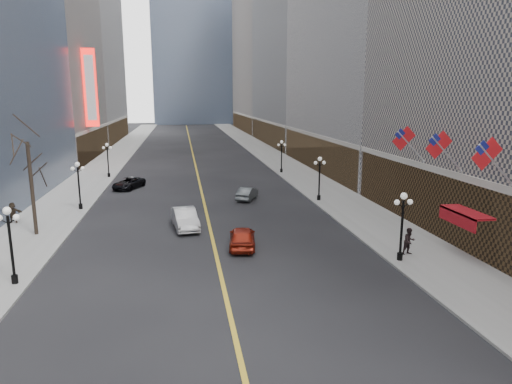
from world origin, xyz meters
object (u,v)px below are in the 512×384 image
object	(u,v)px
streetlamp_west_2	(79,181)
streetlamp_west_3	(108,156)
streetlamp_east_1	(402,219)
car_sb_mid	(242,237)
car_sb_far	(247,193)
streetlamp_east_3	(282,153)
streetlamp_east_2	(319,174)
car_nb_mid	(185,219)
streetlamp_west_1	(10,237)
car_nb_far	(129,183)

from	to	relation	value
streetlamp_west_2	streetlamp_west_3	world-z (taller)	same
streetlamp_east_1	car_sb_mid	size ratio (longest dim) A/B	1.00
car_sb_mid	car_sb_far	xyz separation A→B (m)	(2.58, 15.37, -0.11)
streetlamp_east_3	streetlamp_west_3	xyz separation A→B (m)	(-23.60, 0.00, 0.00)
streetlamp_east_2	car_sb_mid	distance (m)	16.69
streetlamp_east_3	streetlamp_west_3	distance (m)	23.60
streetlamp_east_1	car_nb_mid	xyz separation A→B (m)	(-13.80, 10.23, -2.07)
car_sb_far	streetlamp_west_3	bearing A→B (deg)	-20.96
streetlamp_east_1	streetlamp_west_1	size ratio (longest dim) A/B	1.00
car_sb_far	streetlamp_east_3	bearing A→B (deg)	-91.01
streetlamp_west_1	streetlamp_west_3	distance (m)	36.00
streetlamp_east_2	streetlamp_east_3	world-z (taller)	same
streetlamp_east_1	streetlamp_west_3	distance (m)	43.05
car_sb_far	streetlamp_east_2	bearing A→B (deg)	-172.37
streetlamp_east_2	car_sb_far	xyz separation A→B (m)	(-7.22, 2.03, -2.23)
car_nb_mid	streetlamp_west_3	bearing A→B (deg)	103.36
streetlamp_west_1	car_sb_mid	xyz separation A→B (m)	(13.80, 4.66, -2.13)
streetlamp_west_3	car_nb_mid	world-z (taller)	streetlamp_west_3
streetlamp_east_2	car_nb_far	xyz separation A→B (m)	(-20.19, 10.03, -2.24)
streetlamp_east_1	streetlamp_east_3	xyz separation A→B (m)	(0.00, 36.00, 0.00)
car_sb_far	car_sb_mid	bearing A→B (deg)	103.80
streetlamp_west_3	car_sb_far	distance (m)	22.98
streetlamp_west_1	car_nb_mid	world-z (taller)	streetlamp_west_1
streetlamp_east_1	streetlamp_east_2	xyz separation A→B (m)	(0.00, 18.00, 0.00)
streetlamp_east_2	streetlamp_west_3	size ratio (longest dim) A/B	1.00
car_nb_mid	streetlamp_west_2	bearing A→B (deg)	134.14
streetlamp_east_3	streetlamp_west_3	size ratio (longest dim) A/B	1.00
streetlamp_east_3	car_nb_mid	size ratio (longest dim) A/B	0.90
car_nb_mid	car_sb_far	world-z (taller)	car_nb_mid
streetlamp_east_1	streetlamp_east_2	size ratio (longest dim) A/B	1.00
streetlamp_west_1	streetlamp_east_3	bearing A→B (deg)	56.75
streetlamp_east_2	streetlamp_west_1	size ratio (longest dim) A/B	1.00
streetlamp_east_1	car_nb_mid	world-z (taller)	streetlamp_east_1
car_nb_far	car_sb_far	distance (m)	15.24
streetlamp_east_2	car_nb_far	distance (m)	22.65
streetlamp_west_3	car_sb_mid	world-z (taller)	streetlamp_west_3
streetlamp_west_1	car_sb_far	xyz separation A→B (m)	(16.38, 20.03, -2.23)
streetlamp_west_1	car_sb_far	world-z (taller)	streetlamp_west_1
streetlamp_west_3	car_nb_far	xyz separation A→B (m)	(3.41, -7.97, -2.24)
streetlamp_west_2	streetlamp_west_3	size ratio (longest dim) A/B	1.00
streetlamp_east_2	car_nb_far	world-z (taller)	streetlamp_east_2
streetlamp_east_1	streetlamp_west_3	bearing A→B (deg)	123.25
car_nb_mid	car_nb_far	bearing A→B (deg)	102.28
streetlamp_west_2	car_nb_far	distance (m)	10.83
streetlamp_east_2	streetlamp_east_3	distance (m)	18.00
car_nb_far	streetlamp_east_3	bearing A→B (deg)	45.87
streetlamp_west_3	car_sb_far	world-z (taller)	streetlamp_west_3
car_nb_far	car_sb_mid	bearing A→B (deg)	-41.70
streetlamp_east_1	streetlamp_west_2	distance (m)	29.68
car_nb_far	car_sb_mid	size ratio (longest dim) A/B	1.05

